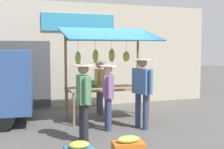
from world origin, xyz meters
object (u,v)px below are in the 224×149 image
(market_stall, at_px, (107,63))
(produce_crate_near, at_px, (128,149))
(shopper_with_shopping_bag, at_px, (83,96))
(vendor_with_sunhat, at_px, (100,83))
(shopper_in_grey_tee, at_px, (142,87))
(shopper_in_striped_shirt, at_px, (108,92))

(market_stall, relative_size, produce_crate_near, 4.25)
(market_stall, distance_m, shopper_with_shopping_bag, 2.12)
(market_stall, distance_m, vendor_with_sunhat, 0.95)
(market_stall, xyz_separation_m, shopper_in_grey_tee, (-0.47, 1.18, -0.52))
(produce_crate_near, bearing_deg, shopper_in_striped_shirt, -99.40)
(market_stall, xyz_separation_m, vendor_with_sunhat, (-0.02, -0.71, -0.63))
(shopper_with_shopping_bag, relative_size, shopper_in_grey_tee, 0.95)
(produce_crate_near, bearing_deg, vendor_with_sunhat, -100.47)
(shopper_in_grey_tee, distance_m, shopper_in_striped_shirt, 0.83)
(shopper_in_striped_shirt, xyz_separation_m, produce_crate_near, (0.32, 1.95, -0.72))
(vendor_with_sunhat, distance_m, produce_crate_near, 3.80)
(vendor_with_sunhat, xyz_separation_m, produce_crate_near, (0.68, 3.67, -0.72))
(produce_crate_near, bearing_deg, shopper_in_grey_tee, -122.31)
(shopper_in_striped_shirt, bearing_deg, produce_crate_near, -175.74)
(shopper_in_striped_shirt, bearing_deg, market_stall, -4.66)
(vendor_with_sunhat, height_order, produce_crate_near, vendor_with_sunhat)
(vendor_with_sunhat, relative_size, produce_crate_near, 2.64)
(market_stall, height_order, shopper_in_grey_tee, market_stall)
(shopper_in_grey_tee, height_order, produce_crate_near, shopper_in_grey_tee)
(shopper_with_shopping_bag, relative_size, produce_crate_near, 2.76)
(shopper_in_striped_shirt, bearing_deg, shopper_in_grey_tee, -88.33)
(shopper_with_shopping_bag, distance_m, produce_crate_near, 1.54)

